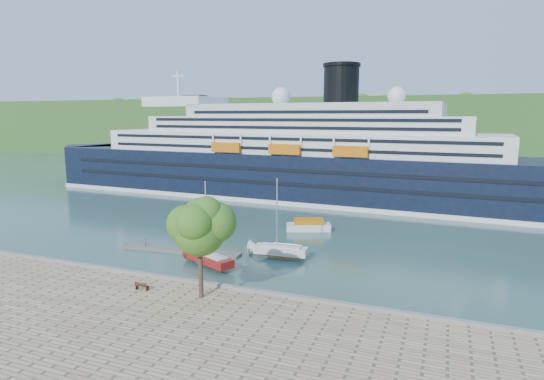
% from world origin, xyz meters
% --- Properties ---
extents(ground, '(400.00, 400.00, 0.00)m').
position_xyz_m(ground, '(0.00, 0.00, 0.00)').
color(ground, '#2D5047').
rests_on(ground, ground).
extents(far_hillside, '(400.00, 50.00, 24.00)m').
position_xyz_m(far_hillside, '(0.00, 145.00, 12.00)').
color(far_hillside, '#385E25').
rests_on(far_hillside, ground).
extents(quay_coping, '(220.00, 0.50, 0.30)m').
position_xyz_m(quay_coping, '(0.00, -0.20, 1.15)').
color(quay_coping, slate).
rests_on(quay_coping, promenade).
extents(cruise_ship, '(123.80, 24.07, 27.63)m').
position_xyz_m(cruise_ship, '(-3.71, 53.48, 13.82)').
color(cruise_ship, black).
rests_on(cruise_ship, ground).
extents(park_bench, '(1.40, 0.63, 0.88)m').
position_xyz_m(park_bench, '(3.23, -3.63, 1.44)').
color(park_bench, '#442013').
rests_on(park_bench, promenade).
extents(promenade_tree, '(6.19, 6.19, 10.26)m').
position_xyz_m(promenade_tree, '(9.39, -3.11, 6.13)').
color(promenade_tree, '#325A17').
rests_on(promenade_tree, promenade).
extents(floating_pontoon, '(16.20, 3.10, 0.36)m').
position_xyz_m(floating_pontoon, '(-1.81, 11.07, 0.18)').
color(floating_pontoon, slate).
rests_on(floating_pontoon, ground).
extents(sailboat_red, '(7.65, 4.99, 9.64)m').
position_xyz_m(sailboat_red, '(4.58, 7.11, 4.82)').
color(sailboat_red, maroon).
rests_on(sailboat_red, ground).
extents(sailboat_white_far, '(7.48, 2.49, 9.52)m').
position_xyz_m(sailboat_white_far, '(11.10, 13.42, 4.76)').
color(sailboat_white_far, silver).
rests_on(sailboat_white_far, ground).
extents(tender_launch, '(7.13, 4.67, 1.87)m').
position_xyz_m(tender_launch, '(10.38, 27.66, 0.93)').
color(tender_launch, '#D0680C').
rests_on(tender_launch, ground).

